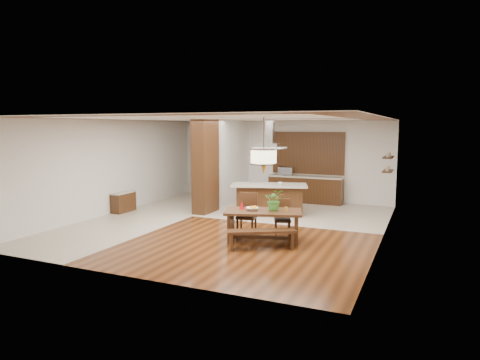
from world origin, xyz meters
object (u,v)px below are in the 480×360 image
at_px(microwave, 285,171).
at_px(dining_chair_left, 247,215).
at_px(hallway_console, 123,202).
at_px(foliage_plant, 275,200).
at_px(dining_table, 263,219).
at_px(dining_chair_right, 282,218).
at_px(kitchen_island, 270,199).
at_px(range_hood, 270,134).
at_px(pendant_lantern, 264,146).
at_px(fruit_bowl, 252,209).
at_px(island_cup, 280,183).
at_px(dining_bench, 261,239).

bearing_deg(microwave, dining_chair_left, -98.56).
xyz_separation_m(hallway_console, foliage_plant, (5.50, -1.37, 0.67)).
distance_m(dining_table, dining_chair_right, 0.70).
xyz_separation_m(kitchen_island, microwave, (-0.29, 2.43, 0.61)).
xyz_separation_m(dining_chair_left, foliage_plant, (0.82, -0.28, 0.47)).
bearing_deg(dining_chair_right, dining_table, -133.94).
height_order(dining_table, range_hood, range_hood).
relative_size(pendant_lantern, fruit_bowl, 4.54).
bearing_deg(hallway_console, microwave, 44.37).
height_order(dining_chair_left, dining_chair_right, dining_chair_left).
relative_size(kitchen_island, microwave, 4.90).
bearing_deg(dining_table, hallway_console, 164.27).
bearing_deg(dining_table, dining_chair_left, 146.55).
distance_m(dining_table, island_cup, 3.03).
relative_size(dining_bench, fruit_bowl, 5.28).
bearing_deg(island_cup, range_hood, 168.42).
distance_m(dining_table, microwave, 5.60).
relative_size(dining_table, range_hood, 2.17).
distance_m(pendant_lantern, microwave, 5.70).
distance_m(hallway_console, foliage_plant, 5.71).
height_order(pendant_lantern, foliage_plant, pendant_lantern).
relative_size(dining_chair_right, microwave, 1.79).
distance_m(dining_bench, microwave, 6.28).
xyz_separation_m(dining_chair_left, range_hood, (-0.34, 2.63, 1.95)).
bearing_deg(hallway_console, dining_chair_right, -8.59).
bearing_deg(hallway_console, pendant_lantern, -15.73).
bearing_deg(island_cup, dining_table, -79.18).
distance_m(hallway_console, microwave, 5.72).
relative_size(dining_bench, microwave, 3.02).
xyz_separation_m(dining_bench, range_hood, (-1.11, 3.62, 2.25)).
bearing_deg(island_cup, dining_chair_right, -70.23).
xyz_separation_m(foliage_plant, microwave, (-1.45, 5.33, 0.10)).
height_order(hallway_console, dining_bench, hallway_console).
height_order(dining_chair_right, pendant_lantern, pendant_lantern).
height_order(hallway_console, dining_table, dining_table).
xyz_separation_m(dining_chair_right, microwave, (-1.48, 4.80, 0.64)).
height_order(dining_table, microwave, microwave).
distance_m(dining_chair_right, microwave, 5.06).
bearing_deg(range_hood, foliage_plant, -68.23).
distance_m(dining_chair_right, kitchen_island, 2.64).
height_order(dining_bench, pendant_lantern, pendant_lantern).
xyz_separation_m(range_hood, island_cup, (0.36, -0.07, -1.48)).
bearing_deg(kitchen_island, dining_table, -91.12).
relative_size(fruit_bowl, kitchen_island, 0.12).
bearing_deg(fruit_bowl, pendant_lantern, 19.69).
relative_size(kitchen_island, range_hood, 2.74).
bearing_deg(hallway_console, dining_bench, -20.99).
relative_size(dining_bench, kitchen_island, 0.62).
bearing_deg(dining_chair_left, dining_bench, -61.28).
xyz_separation_m(foliage_plant, kitchen_island, (-1.16, 2.90, -0.51)).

